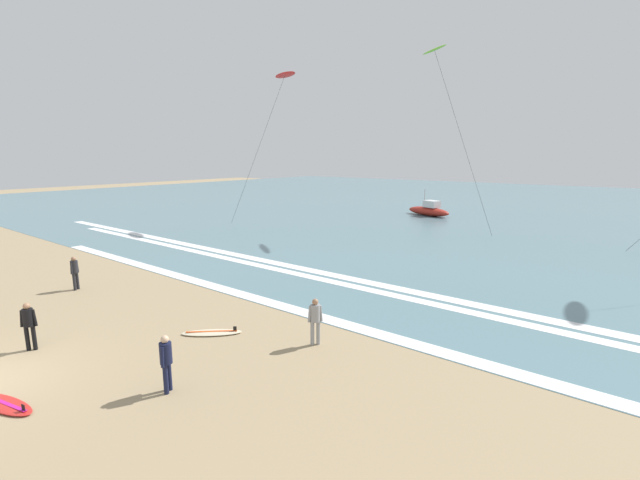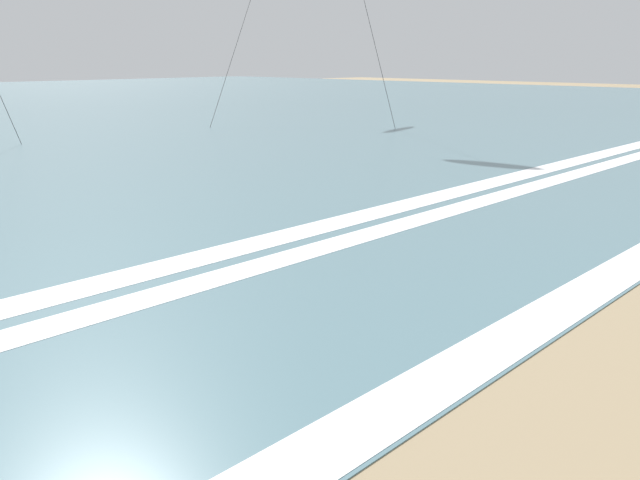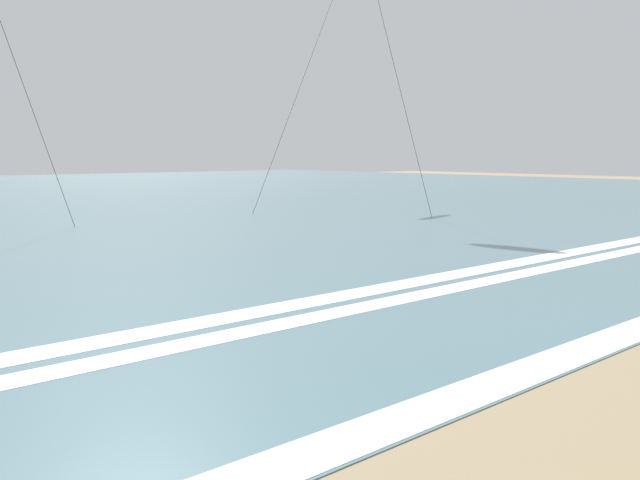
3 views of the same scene
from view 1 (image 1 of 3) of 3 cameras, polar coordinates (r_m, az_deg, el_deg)
The scene contains 13 objects.
ocean_surface at distance 59.26m, azimuth 24.12°, elevation 4.12°, with size 140.00×90.00×0.01m, color slate.
wave_foam_shoreline at distance 19.03m, azimuth -7.09°, elevation -8.02°, with size 37.17×0.71×0.01m, color white.
wave_foam_mid_break at distance 22.65m, azimuth -1.54°, elevation -4.81°, with size 48.90×0.63×0.01m, color white.
wave_foam_outer_break at distance 23.12m, azimuth 0.95°, elevation -4.47°, with size 59.74×0.74×0.01m, color white.
surfer_right_near at distance 16.97m, azimuth -33.97°, elevation -8.93°, with size 0.40×0.44×1.60m.
surfer_background_far at distance 23.27m, azimuth -29.56°, elevation -3.45°, with size 0.32×0.49×1.60m.
surfer_left_near at distance 12.51m, azimuth -19.59°, elevation -14.46°, with size 0.34×0.48×1.60m.
surfer_left_far at distance 14.53m, azimuth -0.63°, elevation -10.13°, with size 0.40×0.45×1.60m.
surfboard_left_pile at distance 14.16m, azimuth -36.16°, elevation -17.03°, with size 2.18×1.06×0.25m.
surfboard_foreground_flat at distance 16.15m, azimuth -14.05°, elevation -11.72°, with size 1.95×1.87×0.25m.
kite_red_low_near at distance 40.23m, azimuth -4.67°, elevation 20.71°, with size 6.10×3.71×13.25m.
kite_lime_mid_center at distance 36.94m, azimuth 14.85°, elevation 22.90°, with size 6.40×2.79×14.30m.
offshore_boat at distance 46.71m, azimuth 14.12°, elevation 3.80°, with size 5.47×3.17×2.70m.
Camera 1 is at (14.28, -2.69, 6.22)m, focal length 24.33 mm.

